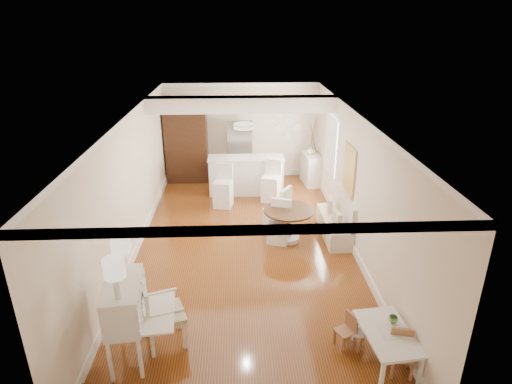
{
  "coord_description": "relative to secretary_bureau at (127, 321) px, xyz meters",
  "views": [
    {
      "loc": [
        -0.12,
        -7.9,
        4.52
      ],
      "look_at": [
        0.25,
        0.3,
        1.16
      ],
      "focal_mm": 30.0,
      "sensor_mm": 36.0,
      "label": 1
    }
  ],
  "objects": [
    {
      "name": "kids_chair_b",
      "position": [
        3.28,
        0.08,
        -0.36
      ],
      "size": [
        0.3,
        0.3,
        0.51
      ],
      "primitive_type": "cube",
      "rotation": [
        0.0,
        0.0,
        -1.78
      ],
      "color": "#A57D4B",
      "rests_on": "ground"
    },
    {
      "name": "dining_table",
      "position": [
        2.65,
        3.33,
        -0.25
      ],
      "size": [
        1.24,
        1.24,
        0.73
      ],
      "primitive_type": "cylinder",
      "rotation": [
        0.0,
        0.0,
        0.17
      ],
      "color": "#4A2D18",
      "rests_on": "ground"
    },
    {
      "name": "slip_chair_far",
      "position": [
        2.46,
        3.97,
        -0.11
      ],
      "size": [
        0.68,
        0.67,
        1.01
      ],
      "primitive_type": "cube",
      "rotation": [
        0.0,
        0.0,
        -2.13
      ],
      "color": "white",
      "rests_on": "ground"
    },
    {
      "name": "bar_stool_left",
      "position": [
        1.19,
        5.22,
        -0.07
      ],
      "size": [
        0.52,
        0.52,
        1.1
      ],
      "primitive_type": "cube",
      "rotation": [
        0.0,
        0.0,
        -0.21
      ],
      "color": "white",
      "rests_on": "ground"
    },
    {
      "name": "banquette",
      "position": [
        3.69,
        3.52,
        -0.13
      ],
      "size": [
        0.52,
        1.6,
        0.98
      ],
      "primitive_type": "cube",
      "color": "silver",
      "rests_on": "ground"
    },
    {
      "name": "fridge",
      "position": [
        2.0,
        7.17,
        0.28
      ],
      "size": [
        0.75,
        0.65,
        1.8
      ],
      "primitive_type": "imported",
      "color": "silver",
      "rests_on": "ground"
    },
    {
      "name": "kids_table",
      "position": [
        3.6,
        -0.28,
        -0.35
      ],
      "size": [
        0.74,
        1.12,
        0.53
      ],
      "primitive_type": "cube",
      "rotation": [
        0.0,
        0.0,
        0.11
      ],
      "color": "white",
      "rests_on": "ground"
    },
    {
      "name": "pantry_cabinet",
      "position": [
        0.1,
        7.2,
        0.53
      ],
      "size": [
        1.2,
        0.6,
        2.3
      ],
      "primitive_type": "cube",
      "color": "#381E11",
      "rests_on": "ground"
    },
    {
      "name": "pencil_cup",
      "position": [
        3.73,
        -0.09,
        -0.04
      ],
      "size": [
        0.17,
        0.17,
        0.1
      ],
      "primitive_type": "imported",
      "rotation": [
        0.0,
        0.0,
        -0.4
      ],
      "color": "#5E9557",
      "rests_on": "kids_table"
    },
    {
      "name": "gustavian_armchair",
      "position": [
        0.47,
        0.27,
        -0.09
      ],
      "size": [
        0.77,
        0.77,
        1.06
      ],
      "primitive_type": "cube",
      "rotation": [
        0.0,
        0.0,
        1.9
      ],
      "color": "white",
      "rests_on": "ground"
    },
    {
      "name": "slip_chair_near",
      "position": [
        2.44,
        3.31,
        -0.16
      ],
      "size": [
        0.56,
        0.57,
        0.92
      ],
      "primitive_type": "cube",
      "rotation": [
        0.0,
        0.0,
        -0.32
      ],
      "color": "white",
      "rests_on": "ground"
    },
    {
      "name": "branch_vase",
      "position": [
        3.66,
        6.81,
        0.38
      ],
      "size": [
        0.26,
        0.26,
        0.21
      ],
      "primitive_type": "imported",
      "rotation": [
        0.0,
        0.0,
        -0.31
      ],
      "color": "white",
      "rests_on": "sideboard"
    },
    {
      "name": "breakfast_counter",
      "position": [
        1.8,
        6.12,
        -0.1
      ],
      "size": [
        2.05,
        0.65,
        1.03
      ],
      "primitive_type": "cube",
      "color": "white",
      "rests_on": "ground"
    },
    {
      "name": "kids_chair_a",
      "position": [
        3.11,
        0.08,
        -0.35
      ],
      "size": [
        0.34,
        0.34,
        0.53
      ],
      "primitive_type": "cube",
      "rotation": [
        0.0,
        0.0,
        -1.13
      ],
      "color": "#A26D49",
      "rests_on": "ground"
    },
    {
      "name": "sideboard",
      "position": [
        3.7,
        6.77,
        -0.17
      ],
      "size": [
        0.5,
        0.96,
        0.89
      ],
      "primitive_type": "cube",
      "rotation": [
        0.0,
        0.0,
        0.1
      ],
      "color": "silver",
      "rests_on": "ground"
    },
    {
      "name": "kids_chair_c",
      "position": [
        3.75,
        -0.48,
        -0.29
      ],
      "size": [
        0.37,
        0.37,
        0.65
      ],
      "primitive_type": "cube",
      "rotation": [
        0.0,
        0.0,
        -0.19
      ],
      "color": "tan",
      "rests_on": "ground"
    },
    {
      "name": "bar_stool_right",
      "position": [
        2.44,
        5.52,
        -0.07
      ],
      "size": [
        0.57,
        0.57,
        1.1
      ],
      "primitive_type": "cube",
      "rotation": [
        0.0,
        0.0,
        -0.37
      ],
      "color": "white",
      "rests_on": "ground"
    },
    {
      "name": "room",
      "position": [
        1.74,
        3.34,
        1.36
      ],
      "size": [
        9.0,
        9.04,
        2.82
      ],
      "color": "brown",
      "rests_on": "ground"
    },
    {
      "name": "secretary_bureau",
      "position": [
        0.0,
        0.0,
        0.0
      ],
      "size": [
        1.07,
        1.09,
        1.23
      ],
      "primitive_type": "cube",
      "rotation": [
        0.0,
        0.0,
        0.11
      ],
      "color": "white",
      "rests_on": "ground"
    }
  ]
}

